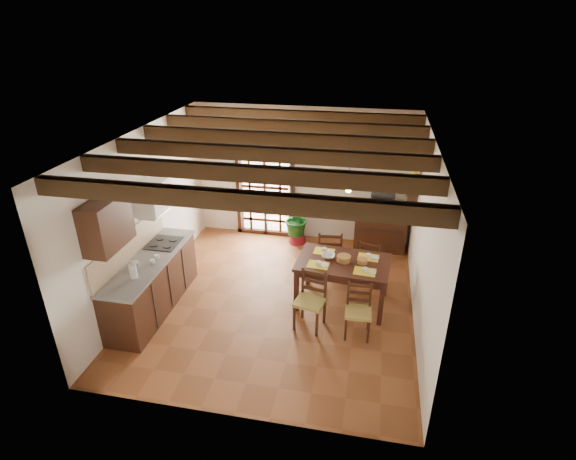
% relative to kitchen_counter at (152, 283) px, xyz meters
% --- Properties ---
extents(ground_plane, '(5.00, 5.00, 0.00)m').
position_rel_kitchen_counter_xyz_m(ground_plane, '(1.96, 0.60, -0.47)').
color(ground_plane, brown).
extents(room_shell, '(4.52, 5.02, 2.81)m').
position_rel_kitchen_counter_xyz_m(room_shell, '(1.96, 0.60, 1.34)').
color(room_shell, silver).
rests_on(room_shell, ground_plane).
extents(ceiling_beams, '(4.50, 4.34, 0.20)m').
position_rel_kitchen_counter_xyz_m(ceiling_beams, '(1.96, 0.60, 2.22)').
color(ceiling_beams, black).
rests_on(ceiling_beams, room_shell).
extents(french_door, '(1.26, 0.11, 2.32)m').
position_rel_kitchen_counter_xyz_m(french_door, '(1.16, 3.05, 0.70)').
color(french_door, white).
rests_on(french_door, ground_plane).
extents(kitchen_counter, '(0.64, 2.25, 1.38)m').
position_rel_kitchen_counter_xyz_m(kitchen_counter, '(0.00, 0.00, 0.00)').
color(kitchen_counter, '#331A10').
rests_on(kitchen_counter, ground_plane).
extents(upper_cabinet, '(0.35, 0.80, 0.70)m').
position_rel_kitchen_counter_xyz_m(upper_cabinet, '(-0.12, -0.70, 1.38)').
color(upper_cabinet, '#331A10').
rests_on(upper_cabinet, room_shell).
extents(range_hood, '(0.38, 0.60, 0.54)m').
position_rel_kitchen_counter_xyz_m(range_hood, '(-0.09, 0.55, 1.26)').
color(range_hood, white).
rests_on(range_hood, room_shell).
extents(counter_items, '(0.50, 1.43, 0.25)m').
position_rel_kitchen_counter_xyz_m(counter_items, '(0.00, 0.09, 0.49)').
color(counter_items, black).
rests_on(counter_items, kitchen_counter).
extents(dining_table, '(1.56, 1.07, 0.81)m').
position_rel_kitchen_counter_xyz_m(dining_table, '(3.03, 0.74, 0.23)').
color(dining_table, '#351911').
rests_on(dining_table, ground_plane).
extents(chair_near_left, '(0.51, 0.49, 0.93)m').
position_rel_kitchen_counter_xyz_m(chair_near_left, '(2.60, 0.01, -0.18)').
color(chair_near_left, '#A89747').
rests_on(chair_near_left, ground_plane).
extents(chair_near_right, '(0.40, 0.38, 0.84)m').
position_rel_kitchen_counter_xyz_m(chair_near_right, '(3.33, -0.05, -0.21)').
color(chair_near_right, '#A89747').
rests_on(chair_near_right, ground_plane).
extents(chair_far_left, '(0.50, 0.48, 0.98)m').
position_rel_kitchen_counter_xyz_m(chair_far_left, '(2.72, 1.52, -0.17)').
color(chair_far_left, '#A89747').
rests_on(chair_far_left, ground_plane).
extents(chair_far_right, '(0.51, 0.49, 0.89)m').
position_rel_kitchen_counter_xyz_m(chair_far_right, '(3.45, 1.47, -0.20)').
color(chair_far_right, '#A89747').
rests_on(chair_far_right, ground_plane).
extents(table_setting, '(1.08, 0.72, 0.10)m').
position_rel_kitchen_counter_xyz_m(table_setting, '(3.03, 0.74, 0.42)').
color(table_setting, yellow).
rests_on(table_setting, dining_table).
extents(table_bowl, '(0.23, 0.23, 0.05)m').
position_rel_kitchen_counter_xyz_m(table_bowl, '(2.77, 0.81, 0.36)').
color(table_bowl, white).
rests_on(table_bowl, dining_table).
extents(sideboard, '(1.04, 0.49, 0.87)m').
position_rel_kitchen_counter_xyz_m(sideboard, '(3.61, 2.83, -0.04)').
color(sideboard, '#331A10').
rests_on(sideboard, ground_plane).
extents(crt_tv, '(0.48, 0.44, 0.39)m').
position_rel_kitchen_counter_xyz_m(crt_tv, '(3.61, 2.82, 0.59)').
color(crt_tv, black).
rests_on(crt_tv, sideboard).
extents(fuse_box, '(0.25, 0.03, 0.32)m').
position_rel_kitchen_counter_xyz_m(fuse_box, '(3.46, 3.08, 1.28)').
color(fuse_box, white).
rests_on(fuse_box, room_shell).
extents(plant_pot, '(0.38, 0.38, 0.23)m').
position_rel_kitchen_counter_xyz_m(plant_pot, '(1.90, 2.78, -0.36)').
color(plant_pot, maroon).
rests_on(plant_pot, ground_plane).
extents(potted_plant, '(2.14, 1.97, 1.98)m').
position_rel_kitchen_counter_xyz_m(potted_plant, '(1.90, 2.78, 0.10)').
color(potted_plant, '#144C19').
rests_on(potted_plant, ground_plane).
extents(wall_shelf, '(0.20, 0.42, 0.20)m').
position_rel_kitchen_counter_xyz_m(wall_shelf, '(4.10, 2.20, 1.04)').
color(wall_shelf, '#331A10').
rests_on(wall_shelf, room_shell).
extents(shelf_vase, '(0.15, 0.15, 0.15)m').
position_rel_kitchen_counter_xyz_m(shelf_vase, '(4.10, 2.20, 1.18)').
color(shelf_vase, '#B2BFB2').
rests_on(shelf_vase, wall_shelf).
extents(shelf_flowers, '(0.14, 0.14, 0.36)m').
position_rel_kitchen_counter_xyz_m(shelf_flowers, '(4.10, 2.20, 1.38)').
color(shelf_flowers, yellow).
rests_on(shelf_flowers, shelf_vase).
extents(framed_picture, '(0.03, 0.32, 0.32)m').
position_rel_kitchen_counter_xyz_m(framed_picture, '(4.18, 2.20, 1.58)').
color(framed_picture, brown).
rests_on(framed_picture, room_shell).
extents(pendant_lamp, '(0.36, 0.36, 0.84)m').
position_rel_kitchen_counter_xyz_m(pendant_lamp, '(3.03, 0.84, 1.60)').
color(pendant_lamp, black).
rests_on(pendant_lamp, room_shell).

